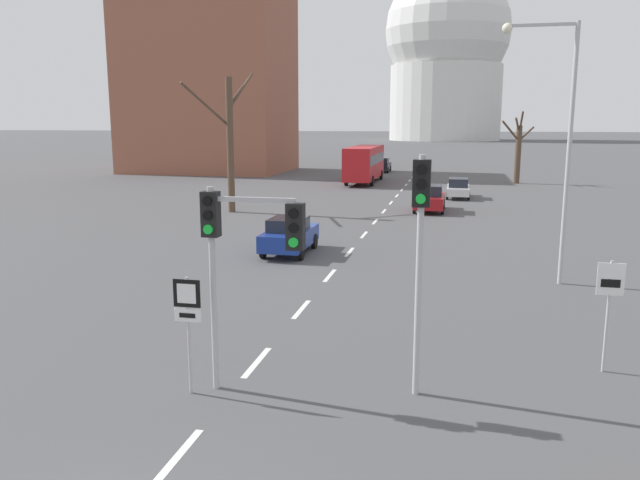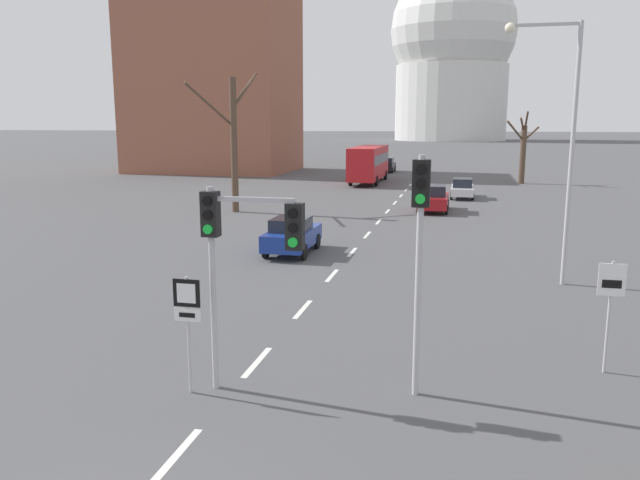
% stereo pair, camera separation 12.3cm
% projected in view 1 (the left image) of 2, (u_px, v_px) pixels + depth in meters
% --- Properties ---
extents(lane_stripe_0, '(0.16, 2.00, 0.01)m').
position_uv_depth(lane_stripe_0, '(177.00, 457.00, 10.95)').
color(lane_stripe_0, silver).
rests_on(lane_stripe_0, ground_plane).
extents(lane_stripe_1, '(0.16, 2.00, 0.01)m').
position_uv_depth(lane_stripe_1, '(257.00, 362.00, 15.27)').
color(lane_stripe_1, silver).
rests_on(lane_stripe_1, ground_plane).
extents(lane_stripe_2, '(0.16, 2.00, 0.01)m').
position_uv_depth(lane_stripe_2, '(301.00, 309.00, 19.59)').
color(lane_stripe_2, silver).
rests_on(lane_stripe_2, ground_plane).
extents(lane_stripe_3, '(0.16, 2.00, 0.01)m').
position_uv_depth(lane_stripe_3, '(330.00, 275.00, 23.91)').
color(lane_stripe_3, silver).
rests_on(lane_stripe_3, ground_plane).
extents(lane_stripe_4, '(0.16, 2.00, 0.01)m').
position_uv_depth(lane_stripe_4, '(350.00, 252.00, 28.23)').
color(lane_stripe_4, silver).
rests_on(lane_stripe_4, ground_plane).
extents(lane_stripe_5, '(0.16, 2.00, 0.01)m').
position_uv_depth(lane_stripe_5, '(364.00, 235.00, 32.54)').
color(lane_stripe_5, silver).
rests_on(lane_stripe_5, ground_plane).
extents(lane_stripe_6, '(0.16, 2.00, 0.01)m').
position_uv_depth(lane_stripe_6, '(375.00, 222.00, 36.86)').
color(lane_stripe_6, silver).
rests_on(lane_stripe_6, ground_plane).
extents(lane_stripe_7, '(0.16, 2.00, 0.01)m').
position_uv_depth(lane_stripe_7, '(384.00, 211.00, 41.18)').
color(lane_stripe_7, silver).
rests_on(lane_stripe_7, ground_plane).
extents(lane_stripe_8, '(0.16, 2.00, 0.01)m').
position_uv_depth(lane_stripe_8, '(391.00, 203.00, 45.50)').
color(lane_stripe_8, silver).
rests_on(lane_stripe_8, ground_plane).
extents(lane_stripe_9, '(0.16, 2.00, 0.01)m').
position_uv_depth(lane_stripe_9, '(397.00, 196.00, 49.82)').
color(lane_stripe_9, silver).
rests_on(lane_stripe_9, ground_plane).
extents(lane_stripe_10, '(0.16, 2.00, 0.01)m').
position_uv_depth(lane_stripe_10, '(402.00, 190.00, 54.14)').
color(lane_stripe_10, silver).
rests_on(lane_stripe_10, ground_plane).
extents(lane_stripe_11, '(0.16, 2.00, 0.01)m').
position_uv_depth(lane_stripe_11, '(406.00, 185.00, 58.46)').
color(lane_stripe_11, silver).
rests_on(lane_stripe_11, ground_plane).
extents(lane_stripe_12, '(0.16, 2.00, 0.01)m').
position_uv_depth(lane_stripe_12, '(410.00, 181.00, 62.78)').
color(lane_stripe_12, silver).
rests_on(lane_stripe_12, ground_plane).
extents(lane_stripe_13, '(0.16, 2.00, 0.01)m').
position_uv_depth(lane_stripe_13, '(413.00, 177.00, 67.10)').
color(lane_stripe_13, silver).
rests_on(lane_stripe_13, ground_plane).
extents(traffic_signal_centre_tall, '(2.20, 0.34, 4.47)m').
position_uv_depth(traffic_signal_centre_tall, '(241.00, 239.00, 13.03)').
color(traffic_signal_centre_tall, '#B2B2B7').
rests_on(traffic_signal_centre_tall, ground_plane).
extents(traffic_signal_near_right, '(0.36, 0.34, 5.15)m').
position_uv_depth(traffic_signal_near_right, '(420.00, 231.00, 12.84)').
color(traffic_signal_near_right, '#B2B2B7').
rests_on(traffic_signal_near_right, ground_plane).
extents(route_sign_post, '(0.60, 0.08, 2.60)m').
position_uv_depth(route_sign_post, '(188.00, 315.00, 13.20)').
color(route_sign_post, '#B2B2B7').
rests_on(route_sign_post, ground_plane).
extents(speed_limit_sign, '(0.60, 0.08, 2.68)m').
position_uv_depth(speed_limit_sign, '(609.00, 297.00, 14.37)').
color(speed_limit_sign, '#B2B2B7').
rests_on(speed_limit_sign, ground_plane).
extents(street_lamp_right, '(2.57, 0.36, 9.16)m').
position_uv_depth(street_lamp_right, '(557.00, 128.00, 21.77)').
color(street_lamp_right, '#B2B2B7').
rests_on(street_lamp_right, ground_plane).
extents(sedan_near_left, '(1.97, 4.49, 1.75)m').
position_uv_depth(sedan_near_left, '(430.00, 198.00, 41.04)').
color(sedan_near_left, maroon).
rests_on(sedan_near_left, ground_plane).
extents(sedan_near_right, '(1.80, 4.37, 1.71)m').
position_uv_depth(sedan_near_right, '(382.00, 165.00, 73.29)').
color(sedan_near_right, black).
rests_on(sedan_near_right, ground_plane).
extents(sedan_mid_centre, '(1.87, 4.09, 1.63)m').
position_uv_depth(sedan_mid_centre, '(289.00, 235.00, 27.79)').
color(sedan_mid_centre, navy).
rests_on(sedan_mid_centre, ground_plane).
extents(sedan_far_left, '(1.75, 4.55, 1.54)m').
position_uv_depth(sedan_far_left, '(458.00, 188.00, 48.35)').
color(sedan_far_left, silver).
rests_on(sedan_far_left, ground_plane).
extents(city_bus, '(2.66, 10.80, 3.48)m').
position_uv_depth(city_bus, '(364.00, 162.00, 60.18)').
color(city_bus, red).
rests_on(city_bus, ground_plane).
extents(bare_tree_left_near, '(2.76, 5.80, 9.07)m').
position_uv_depth(bare_tree_left_near, '(230.00, 139.00, 40.04)').
color(bare_tree_left_near, brown).
rests_on(bare_tree_left_near, ground_plane).
extents(bare_tree_right_near, '(3.23, 2.46, 6.81)m').
position_uv_depth(bare_tree_right_near, '(518.00, 150.00, 59.29)').
color(bare_tree_right_near, brown).
rests_on(bare_tree_right_near, ground_plane).
extents(capitol_dome, '(39.36, 39.36, 55.60)m').
position_uv_depth(capitol_dome, '(447.00, 54.00, 198.40)').
color(capitol_dome, silver).
rests_on(capitol_dome, ground_plane).
extents(apartment_block_left, '(18.00, 14.00, 20.52)m').
position_uv_depth(apartment_block_left, '(209.00, 83.00, 73.16)').
color(apartment_block_left, '#935642').
rests_on(apartment_block_left, ground_plane).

